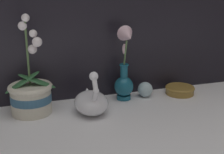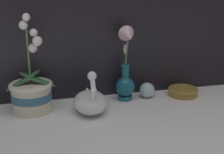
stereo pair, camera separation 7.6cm
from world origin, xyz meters
name	(u,v)px [view 2 (the right image)]	position (x,y,z in m)	size (l,w,h in m)	color
ground_plane	(122,121)	(0.00, 0.00, 0.00)	(2.80, 2.80, 0.00)	white
orchid_potted_plant	(32,92)	(-0.32, 0.18, 0.08)	(0.20, 0.17, 0.38)	beige
swan_figurine	(90,101)	(-0.10, 0.11, 0.05)	(0.13, 0.19, 0.18)	white
blue_vase	(126,72)	(0.07, 0.20, 0.13)	(0.08, 0.12, 0.32)	#195B75
glass_sphere	(147,90)	(0.17, 0.21, 0.03)	(0.07, 0.07, 0.07)	silver
amber_dish	(183,91)	(0.34, 0.19, 0.02)	(0.13, 0.13, 0.04)	olive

